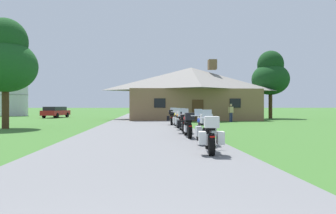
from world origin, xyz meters
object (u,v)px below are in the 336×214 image
object	(u,v)px
motorcycle_blue_second_in_row	(203,129)
bystander_tan_shirt_near_lodge	(231,112)
motorcycle_red_farthest_in_row	(172,117)
tree_left_near	(5,59)
motorcycle_red_third_in_row	(188,125)
parked_red_suv_far_left	(56,112)
motorcycle_green_fourth_in_row	(184,122)
tree_right_of_lodge	(270,75)
metal_silo_distant	(14,92)
motorcycle_silver_nearest_to_camera	(210,135)
motorcycle_orange_fifth_in_row	(180,120)
motorcycle_yellow_sixth_in_row	(177,119)

from	to	relation	value
motorcycle_blue_second_in_row	bystander_tan_shirt_near_lodge	distance (m)	17.77
motorcycle_red_farthest_in_row	tree_left_near	size ratio (longest dim) A/B	0.29
motorcycle_red_third_in_row	parked_red_suv_far_left	size ratio (longest dim) A/B	0.43
motorcycle_green_fourth_in_row	tree_right_of_lodge	size ratio (longest dim) A/B	0.26
bystander_tan_shirt_near_lodge	motorcycle_red_farthest_in_row	bearing A→B (deg)	-159.76
tree_right_of_lodge	metal_silo_distant	distance (m)	37.16
motorcycle_blue_second_in_row	tree_right_of_lodge	bearing A→B (deg)	61.56
motorcycle_red_farthest_in_row	bystander_tan_shirt_near_lodge	distance (m)	7.65
motorcycle_silver_nearest_to_camera	motorcycle_red_farthest_in_row	bearing A→B (deg)	96.06
motorcycle_red_third_in_row	motorcycle_orange_fifth_in_row	xyz separation A→B (m)	(0.18, 4.74, -0.01)
motorcycle_yellow_sixth_in_row	metal_silo_distant	distance (m)	35.56
motorcycle_yellow_sixth_in_row	motorcycle_red_third_in_row	bearing A→B (deg)	-95.28
bystander_tan_shirt_near_lodge	tree_right_of_lodge	size ratio (longest dim) A/B	0.21
motorcycle_red_third_in_row	bystander_tan_shirt_near_lodge	bearing A→B (deg)	67.12
motorcycle_silver_nearest_to_camera	motorcycle_red_farthest_in_row	distance (m)	14.34
metal_silo_distant	motorcycle_red_third_in_row	bearing A→B (deg)	-57.64
motorcycle_green_fourth_in_row	bystander_tan_shirt_near_lodge	bearing A→B (deg)	67.01
motorcycle_blue_second_in_row	tree_left_near	world-z (taller)	tree_left_near
motorcycle_red_third_in_row	motorcycle_green_fourth_in_row	xyz separation A→B (m)	(0.09, 2.34, -0.01)
motorcycle_yellow_sixth_in_row	motorcycle_red_farthest_in_row	distance (m)	2.59
motorcycle_silver_nearest_to_camera	motorcycle_orange_fifth_in_row	world-z (taller)	same
bystander_tan_shirt_near_lodge	tree_right_of_lodge	bearing A→B (deg)	28.89
bystander_tan_shirt_near_lodge	motorcycle_orange_fifth_in_row	bearing A→B (deg)	-139.81
motorcycle_silver_nearest_to_camera	motorcycle_red_farthest_in_row	world-z (taller)	same
tree_right_of_lodge	parked_red_suv_far_left	bearing A→B (deg)	170.94
motorcycle_blue_second_in_row	motorcycle_orange_fifth_in_row	distance (m)	7.15
motorcycle_orange_fifth_in_row	tree_right_of_lodge	distance (m)	21.93
motorcycle_blue_second_in_row	motorcycle_yellow_sixth_in_row	size ratio (longest dim) A/B	1.00
motorcycle_green_fourth_in_row	motorcycle_yellow_sixth_in_row	xyz separation A→B (m)	(0.15, 4.69, 0.00)
motorcycle_blue_second_in_row	motorcycle_green_fourth_in_row	bearing A→B (deg)	91.10
metal_silo_distant	parked_red_suv_far_left	xyz separation A→B (m)	(8.59, -8.47, -2.91)
parked_red_suv_far_left	tree_right_of_lodge	bearing A→B (deg)	1.29
tree_right_of_lodge	motorcycle_orange_fifth_in_row	bearing A→B (deg)	-126.55
motorcycle_orange_fifth_in_row	parked_red_suv_far_left	bearing A→B (deg)	119.85
motorcycle_yellow_sixth_in_row	parked_red_suv_far_left	xyz separation A→B (m)	(-13.60, 19.14, 0.17)
motorcycle_red_third_in_row	tree_right_of_lodge	distance (m)	25.91
motorcycle_silver_nearest_to_camera	metal_silo_distant	world-z (taller)	metal_silo_distant
motorcycle_orange_fifth_in_row	tree_right_of_lodge	bearing A→B (deg)	51.00
motorcycle_blue_second_in_row	metal_silo_distant	xyz separation A→B (m)	(-22.21, 37.04, 3.08)
motorcycle_red_third_in_row	parked_red_suv_far_left	bearing A→B (deg)	116.87
motorcycle_silver_nearest_to_camera	motorcycle_red_third_in_row	xyz separation A→B (m)	(-0.02, 4.74, 0.01)
tree_left_near	parked_red_suv_far_left	bearing A→B (deg)	96.73
motorcycle_silver_nearest_to_camera	metal_silo_distant	distance (m)	45.19
motorcycle_yellow_sixth_in_row	metal_silo_distant	world-z (taller)	metal_silo_distant
motorcycle_silver_nearest_to_camera	tree_right_of_lodge	distance (m)	30.02
tree_right_of_lodge	metal_silo_distant	world-z (taller)	tree_right_of_lodge
motorcycle_red_third_in_row	tree_left_near	distance (m)	13.70
motorcycle_yellow_sixth_in_row	parked_red_suv_far_left	size ratio (longest dim) A/B	0.43
parked_red_suv_far_left	tree_left_near	bearing A→B (deg)	-72.93
motorcycle_green_fourth_in_row	motorcycle_orange_fifth_in_row	size ratio (longest dim) A/B	1.00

